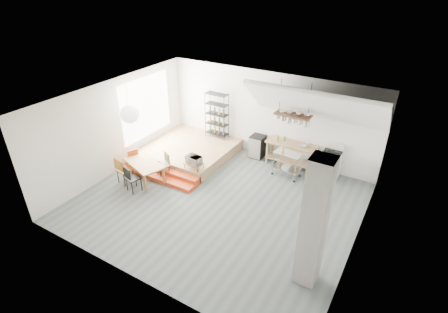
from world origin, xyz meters
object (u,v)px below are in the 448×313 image
Objects in this scene: dining_table at (144,165)px; mini_fridge at (257,146)px; rolling_cart at (287,161)px; stove at (330,164)px.

mini_fridge reaches higher than dining_table.
rolling_cart is at bearing -26.47° from mini_fridge.
rolling_cart reaches higher than dining_table.
rolling_cart is 1.10× the size of mini_fridge.
dining_table is 4.21m from mini_fridge.
mini_fridge is at bearing 73.59° from dining_table.
rolling_cart is at bearing -151.86° from stove.
mini_fridge is at bearing 179.08° from stove.
stove is 2.73m from mini_fridge.
dining_table is at bearing -147.25° from stove.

